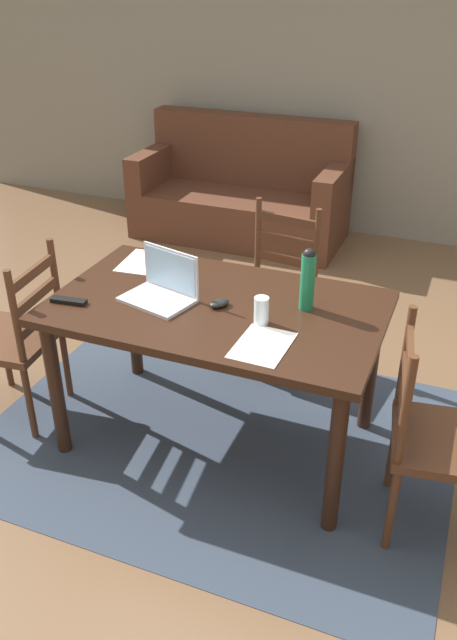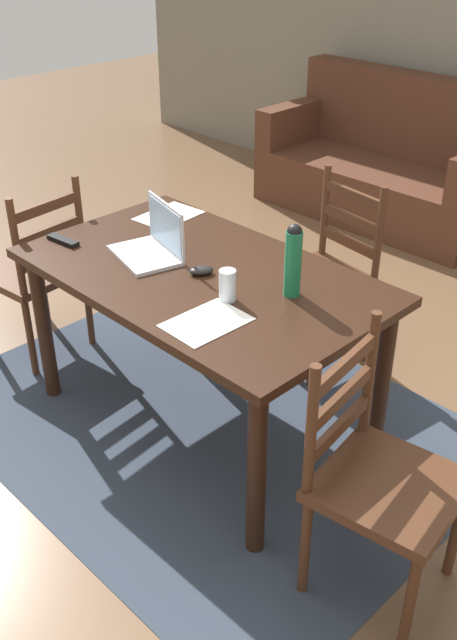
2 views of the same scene
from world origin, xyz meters
name	(u,v)px [view 2 (image 2 of 2)]	position (x,y,z in m)	size (l,w,h in m)	color
ground_plane	(204,421)	(0.00, 0.00, 0.00)	(14.00, 14.00, 0.00)	brown
area_rug	(204,420)	(0.00, 0.00, 0.00)	(2.34, 1.76, 0.01)	#333D4C
dining_table	(201,293)	(0.00, 0.00, 0.68)	(1.52, 0.91, 0.78)	black
chair_left_near	(36,271)	(-1.05, -0.18, 0.46)	(0.49, 0.49, 0.95)	#4C2B19
chair_right_near	(378,479)	(1.05, -0.19, 0.46)	(0.50, 0.50, 0.95)	#4C2B19
chair_far_head	(324,275)	(0.01, 0.83, 0.46)	(0.50, 0.50, 0.95)	#4C2B19
couch	(386,167)	(-0.90, 2.70, 0.36)	(1.80, 0.80, 1.00)	#512D1E
laptop	(154,242)	(-0.26, -0.03, 0.84)	(0.37, 0.29, 0.23)	silver
water_bottle	(293,259)	(0.39, 0.11, 0.93)	(0.07, 0.07, 0.29)	#197247
drinking_glass	(227,285)	(0.25, -0.09, 0.84)	(0.07, 0.07, 0.13)	silver
computer_mouse	(201,270)	(0.02, -0.02, 0.79)	(0.06, 0.10, 0.03)	black
tv_remote	(63,240)	(-0.64, -0.24, 0.79)	(0.04, 0.17, 0.02)	black
paper_stack_left	(169,216)	(-0.54, 0.29, 0.78)	(0.21, 0.30, 0.00)	white
paper_stack_right	(206,322)	(0.31, -0.26, 0.78)	(0.21, 0.30, 0.00)	white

